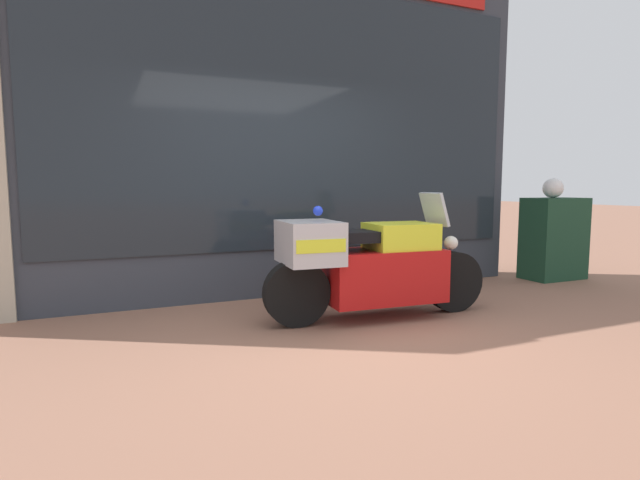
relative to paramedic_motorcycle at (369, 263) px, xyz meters
name	(u,v)px	position (x,y,z in m)	size (l,w,h in m)	color
ground_plane	(342,342)	(-0.55, -0.53, -0.54)	(60.00, 60.00, 0.00)	#8E604C
shop_building	(229,122)	(-0.95, 1.46, 1.43)	(6.69, 0.55, 3.92)	#333842
window_display	(293,254)	(-0.20, 1.50, -0.09)	(5.40, 0.30, 1.88)	slate
paramedic_motorcycle	(369,263)	(0.00, 0.00, 0.00)	(2.26, 0.70, 1.20)	black
utility_cabinet	(554,238)	(3.34, 0.83, 0.01)	(0.81, 0.48, 1.10)	#193D28
white_helmet	(553,188)	(3.23, 0.78, 0.70)	(0.26, 0.26, 0.26)	white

